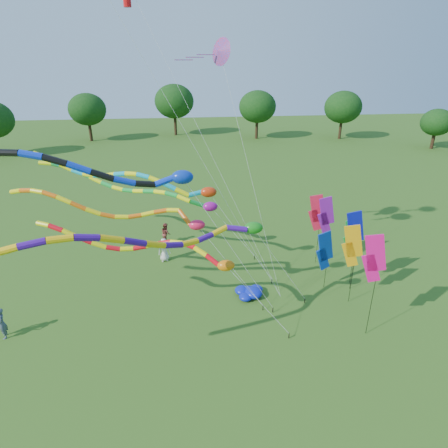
{
  "coord_description": "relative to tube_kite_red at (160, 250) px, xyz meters",
  "views": [
    {
      "loc": [
        -2.89,
        -13.12,
        12.45
      ],
      "look_at": [
        -0.67,
        4.27,
        4.8
      ],
      "focal_mm": 30.0,
      "sensor_mm": 36.0,
      "label": 1
    }
  ],
  "objects": [
    {
      "name": "ground",
      "position": [
        3.92,
        -2.75,
        -4.3
      ],
      "size": [
        160.0,
        160.0,
        0.0
      ],
      "primitive_type": "plane",
      "color": "#2D5717",
      "rests_on": "ground"
    },
    {
      "name": "tree_ring",
      "position": [
        5.48,
        -10.35,
        1.04
      ],
      "size": [
        120.65,
        119.78,
        9.58
      ],
      "color": "#382314",
      "rests_on": "ground"
    },
    {
      "name": "tube_kite_red",
      "position": [
        0.0,
        0.0,
        0.0
      ],
      "size": [
        11.46,
        2.96,
        6.12
      ],
      "rotation": [
        0.0,
        0.0,
        -0.29
      ],
      "color": "black",
      "rests_on": "ground"
    },
    {
      "name": "tube_kite_orange",
      "position": [
        -1.49,
        2.21,
        1.13
      ],
      "size": [
        12.58,
        3.0,
        7.16
      ],
      "rotation": [
        0.0,
        0.0,
        -0.25
      ],
      "color": "black",
      "rests_on": "ground"
    },
    {
      "name": "tube_kite_purple",
      "position": [
        0.35,
        -2.5,
        1.81
      ],
      "size": [
        14.01,
        6.06,
        7.87
      ],
      "rotation": [
        0.0,
        0.0,
        0.42
      ],
      "color": "black",
      "rests_on": "ground"
    },
    {
      "name": "tube_kite_blue",
      "position": [
        -3.24,
        -0.21,
        4.1
      ],
      "size": [
        16.44,
        1.21,
        10.06
      ],
      "rotation": [
        0.0,
        0.0,
        0.04
      ],
      "color": "black",
      "rests_on": "ground"
    },
    {
      "name": "tube_kite_cyan",
      "position": [
        -0.91,
        4.85,
        1.97
      ],
      "size": [
        13.39,
        3.84,
        8.14
      ],
      "rotation": [
        0.0,
        0.0,
        -0.24
      ],
      "color": "black",
      "rests_on": "ground"
    },
    {
      "name": "tube_kite_green",
      "position": [
        -1.2,
        8.85,
        0.06
      ],
      "size": [
        14.29,
        5.39,
        6.61
      ],
      "rotation": [
        0.0,
        0.0,
        -0.35
      ],
      "color": "black",
      "rests_on": "ground"
    },
    {
      "name": "delta_kite_high_c",
      "position": [
        3.4,
        4.3,
        8.58
      ],
      "size": [
        5.29,
        3.98,
        13.7
      ],
      "rotation": [
        0.0,
        0.0,
        0.59
      ],
      "color": "black",
      "rests_on": "ground"
    },
    {
      "name": "banner_pole_magenta_b",
      "position": [
        9.71,
        -1.89,
        -0.12
      ],
      "size": [
        1.12,
        0.47,
        5.46
      ],
      "rotation": [
        0.0,
        0.0,
        -0.35
      ],
      "color": "black",
      "rests_on": "ground"
    },
    {
      "name": "banner_pole_orange",
      "position": [
        10.01,
        0.79,
        -0.84
      ],
      "size": [
        1.12,
        0.46,
        4.72
      ],
      "rotation": [
        0.0,
        0.0,
        -0.34
      ],
      "color": "black",
      "rests_on": "ground"
    },
    {
      "name": "banner_pole_red",
      "position": [
        9.71,
        5.31,
        -0.72
      ],
      "size": [
        1.14,
        0.36,
        4.84
      ],
      "rotation": [
        0.0,
        0.0,
        -0.25
      ],
      "color": "black",
      "rests_on": "ground"
    },
    {
      "name": "banner_pole_blue_a",
      "position": [
        9.14,
        2.21,
        -1.81
      ],
      "size": [
        1.15,
        0.31,
        3.75
      ],
      "rotation": [
        0.0,
        0.0,
        0.21
      ],
      "color": "black",
      "rests_on": "ground"
    },
    {
      "name": "banner_pole_green",
      "position": [
        10.87,
        2.52,
        -1.25
      ],
      "size": [
        1.16,
        0.1,
        4.31
      ],
      "rotation": [
        0.0,
        0.0,
        -0.02
      ],
      "color": "black",
      "rests_on": "ground"
    },
    {
      "name": "banner_pole_violet",
      "position": [
        10.09,
        4.77,
        -0.7
      ],
      "size": [
        1.16,
        0.09,
        4.87
      ],
      "rotation": [
        0.0,
        0.0,
        0.01
      ],
      "color": "black",
      "rests_on": "ground"
    },
    {
      "name": "banner_pole_blue_b",
      "position": [
        10.62,
        1.95,
        -0.56
      ],
      "size": [
        1.16,
        0.2,
        5.01
      ],
      "rotation": [
        0.0,
        0.0,
        -0.11
      ],
      "color": "black",
      "rests_on": "ground"
    },
    {
      "name": "blue_nylon_heap",
      "position": [
        4.83,
        2.07,
        -4.1
      ],
      "size": [
        1.3,
        1.24,
        0.45
      ],
      "color": "#0D1EB2",
      "rests_on": "ground"
    },
    {
      "name": "person_a",
      "position": [
        -0.13,
        6.81,
        -3.49
      ],
      "size": [
        0.86,
        0.63,
        1.63
      ],
      "primitive_type": "imported",
      "rotation": [
        0.0,
        0.0,
        0.15
      ],
      "color": "silver",
      "rests_on": "ground"
    },
    {
      "name": "person_b",
      "position": [
        -7.78,
        0.01,
        -3.49
      ],
      "size": [
        0.58,
        0.7,
        1.63
      ],
      "primitive_type": "imported",
      "rotation": [
        0.0,
        0.0,
        -1.19
      ],
      "color": "#414A5B",
      "rests_on": "ground"
    },
    {
      "name": "person_c",
      "position": [
        -0.05,
        9.43,
        -3.49
      ],
      "size": [
        0.83,
        0.94,
        1.62
      ],
      "primitive_type": "imported",
      "rotation": [
        0.0,
        0.0,
        1.89
      ],
      "color": "brown",
      "rests_on": "ground"
    }
  ]
}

